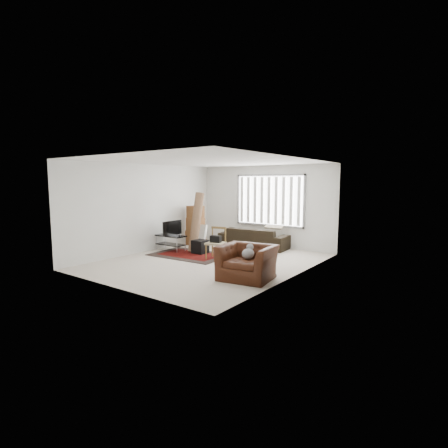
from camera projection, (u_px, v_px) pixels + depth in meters
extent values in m
plane|color=beige|center=(209.00, 262.00, 9.51)|extent=(6.00, 6.00, 0.00)
cube|color=white|center=(209.00, 161.00, 9.19)|extent=(5.00, 6.00, 0.02)
cube|color=silver|center=(265.00, 206.00, 11.75)|extent=(5.00, 0.02, 2.70)
cube|color=silver|center=(115.00, 223.00, 6.94)|extent=(5.00, 0.02, 2.70)
cube|color=silver|center=(146.00, 208.00, 10.81)|extent=(0.02, 6.00, 2.70)
cube|color=silver|center=(296.00, 218.00, 7.88)|extent=(0.02, 6.00, 2.70)
cube|color=white|center=(270.00, 200.00, 11.59)|extent=(2.40, 0.01, 1.60)
cube|color=gray|center=(269.00, 200.00, 11.58)|extent=(2.52, 0.06, 1.72)
cube|color=white|center=(269.00, 200.00, 11.55)|extent=(2.40, 0.02, 1.55)
cube|color=black|center=(190.00, 255.00, 10.33)|extent=(2.32, 1.61, 0.02)
cube|color=#450906|center=(190.00, 255.00, 10.33)|extent=(1.83, 1.12, 0.00)
cube|color=black|center=(171.00, 236.00, 10.99)|extent=(0.99, 0.44, 0.04)
cube|color=black|center=(171.00, 244.00, 11.02)|extent=(0.95, 0.41, 0.03)
cylinder|color=#B2B2B7|center=(157.00, 242.00, 11.13)|extent=(0.03, 0.03, 0.49)
cylinder|color=#B2B2B7|center=(177.00, 245.00, 10.60)|extent=(0.03, 0.03, 0.49)
cylinder|color=#B2B2B7|center=(165.00, 241.00, 11.43)|extent=(0.03, 0.03, 0.49)
cylinder|color=#B2B2B7|center=(185.00, 243.00, 10.91)|extent=(0.03, 0.03, 0.49)
imported|color=black|center=(170.00, 228.00, 10.96)|extent=(0.10, 0.80, 0.46)
cube|color=black|center=(200.00, 247.00, 10.53)|extent=(0.41, 0.41, 0.40)
cube|color=brown|center=(196.00, 238.00, 12.01)|extent=(0.62, 0.58, 0.50)
cube|color=brown|center=(195.00, 224.00, 11.92)|extent=(0.56, 0.52, 0.45)
cube|color=brown|center=(195.00, 212.00, 11.93)|extent=(0.51, 0.51, 0.40)
cube|color=silver|center=(199.00, 235.00, 11.79)|extent=(0.60, 0.30, 0.74)
cylinder|color=brown|center=(196.00, 222.00, 10.78)|extent=(0.33, 0.72, 1.84)
imported|color=black|center=(254.00, 235.00, 11.47)|extent=(2.34, 1.19, 0.87)
cube|color=#90825E|center=(216.00, 243.00, 9.77)|extent=(0.57, 0.57, 0.05)
cylinder|color=brown|center=(206.00, 252.00, 9.69)|extent=(0.04, 0.04, 0.45)
cylinder|color=brown|center=(219.00, 253.00, 9.53)|extent=(0.04, 0.04, 0.45)
cylinder|color=brown|center=(212.00, 249.00, 10.06)|extent=(0.04, 0.04, 0.45)
cylinder|color=brown|center=(225.00, 250.00, 9.90)|extent=(0.04, 0.04, 0.45)
cube|color=brown|center=(219.00, 228.00, 9.91)|extent=(0.45, 0.14, 0.06)
cube|color=brown|center=(212.00, 234.00, 10.02)|extent=(0.05, 0.05, 0.45)
cube|color=brown|center=(225.00, 235.00, 9.85)|extent=(0.05, 0.05, 0.45)
cube|color=black|center=(216.00, 239.00, 9.75)|extent=(0.33, 0.23, 0.19)
imported|color=#3E1A0C|center=(247.00, 260.00, 7.75)|extent=(1.31, 1.18, 0.87)
ellipsoid|color=#59595B|center=(247.00, 254.00, 7.73)|extent=(0.28, 0.34, 0.21)
sphere|color=#59595B|center=(250.00, 247.00, 7.86)|extent=(0.16, 0.16, 0.16)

